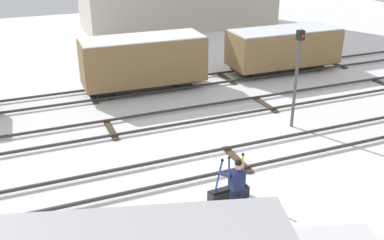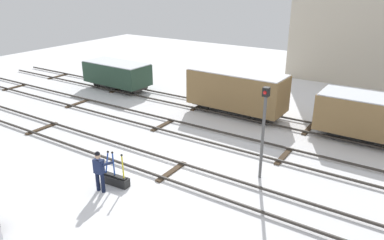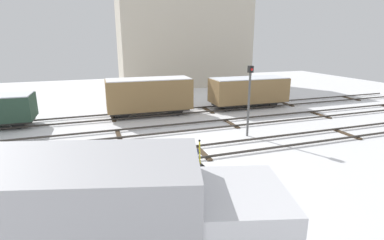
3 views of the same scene
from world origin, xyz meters
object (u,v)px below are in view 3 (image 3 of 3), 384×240
rail_worker (192,160)px  signal_post (249,94)px  switch_lever_frame (189,170)px  delivery_truck (113,225)px  freight_car_back_track (149,95)px  freight_car_far_end (249,90)px

rail_worker → signal_post: 6.58m
switch_lever_frame → delivery_truck: 6.05m
freight_car_back_track → signal_post: bearing=-54.5°
freight_car_far_end → switch_lever_frame: bearing=-129.0°
switch_lever_frame → delivery_truck: delivery_truck is taller
freight_car_far_end → freight_car_back_track: size_ratio=1.03×
freight_car_far_end → freight_car_back_track: 7.88m
rail_worker → delivery_truck: 5.33m
switch_lever_frame → delivery_truck: bearing=-127.2°
rail_worker → signal_post: (4.76, 4.31, 1.43)m
freight_car_back_track → rail_worker: bearing=-91.2°
rail_worker → delivery_truck: bearing=-130.2°
delivery_truck → freight_car_far_end: size_ratio=1.12×
switch_lever_frame → rail_worker: rail_worker is taller
signal_post → freight_car_back_track: (-4.28, 6.32, -0.88)m
switch_lever_frame → freight_car_far_end: (8.26, 9.98, 1.12)m
signal_post → freight_car_far_end: (3.60, 6.32, -1.01)m
rail_worker → delivery_truck: size_ratio=0.25×
rail_worker → delivery_truck: delivery_truck is taller
switch_lever_frame → freight_car_back_track: 10.06m
delivery_truck → signal_post: 11.65m
switch_lever_frame → rail_worker: bearing=-103.1°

